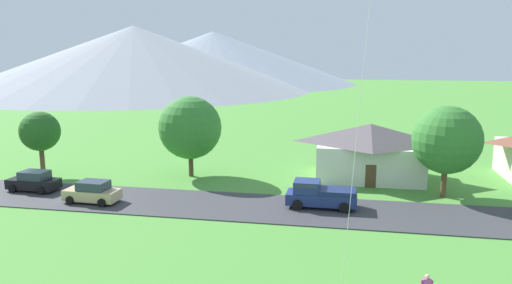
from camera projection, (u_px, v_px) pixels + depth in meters
road_strip at (299, 210)px, 35.81m from camera, size 160.00×6.73×0.08m
mountain_far_east_ridge at (213, 57)px, 178.87m from camera, size 104.20×104.20×18.81m
mountain_east_ridge at (135, 58)px, 145.05m from camera, size 104.39×104.39×19.14m
house_left_center at (370, 150)px, 44.45m from camera, size 10.14×6.96×5.09m
tree_near_left at (447, 140)px, 38.30m from camera, size 5.42×5.42×7.40m
tree_left_of_center at (40, 132)px, 44.82m from camera, size 3.66×3.66×6.13m
tree_center at (190, 128)px, 44.81m from camera, size 5.83×5.83×7.54m
parked_car_tan_west_end at (93, 192)px, 37.40m from camera, size 4.28×2.23×1.68m
parked_car_black_east_end at (34, 181)px, 40.52m from camera, size 4.28×2.24×1.68m
pickup_truck_navy_west_side at (320, 194)px, 36.17m from camera, size 5.22×2.36×1.99m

